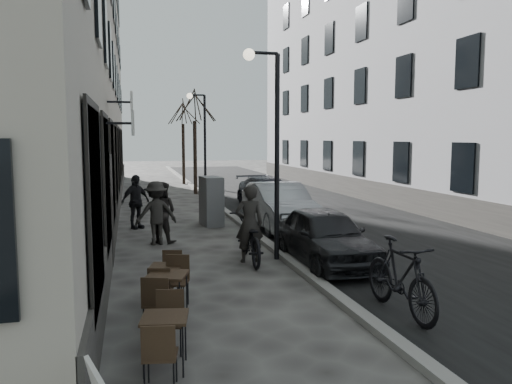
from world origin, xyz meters
name	(u,v)px	position (x,y,z in m)	size (l,w,h in m)	color
ground	(405,365)	(0.00, 0.00, 0.00)	(120.00, 120.00, 0.00)	#373432
road	(295,203)	(3.85, 16.00, 0.00)	(7.30, 60.00, 0.00)	black
kerb	(217,205)	(0.20, 16.00, 0.06)	(0.25, 60.00, 0.12)	gray
building_left	(62,14)	(-6.00, 16.50, 8.00)	(4.00, 35.00, 16.00)	#A59B8A
building_right	(404,33)	(9.50, 16.50, 8.00)	(4.00, 35.00, 16.00)	gray
streetlamp_near	(270,131)	(-0.17, 6.00, 3.16)	(0.90, 0.28, 5.09)	black
streetlamp_far	(201,134)	(-0.17, 18.00, 3.16)	(0.90, 0.28, 5.09)	black
tree_near	(194,106)	(-0.10, 21.00, 4.66)	(2.40, 2.40, 5.70)	black
tree_far	(183,112)	(-0.10, 27.00, 4.66)	(2.40, 2.40, 5.70)	black
bistro_set_a	(165,337)	(-3.09, 0.65, 0.44)	(0.68, 1.48, 0.85)	black
bistro_set_b	(168,291)	(-2.93, 2.49, 0.47)	(0.89, 1.60, 0.91)	black
bistro_set_c	(166,280)	(-2.89, 3.31, 0.42)	(0.71, 1.45, 0.83)	black
utility_cabinet	(211,201)	(-0.80, 11.21, 0.84)	(0.61, 1.12, 1.68)	slate
bicycle	(249,239)	(-0.72, 5.90, 0.58)	(0.76, 2.19, 1.15)	black
cyclist_rider	(249,224)	(-0.72, 5.90, 0.94)	(0.69, 0.45, 1.88)	black
pedestrian_near	(162,212)	(-2.63, 8.71, 0.88)	(0.86, 0.67, 1.76)	black
pedestrian_mid	(156,213)	(-2.80, 8.50, 0.90)	(1.16, 0.67, 1.79)	#2A2825
pedestrian_far	(135,202)	(-3.34, 11.18, 0.90)	(1.05, 0.44, 1.80)	black
car_near	(325,236)	(1.00, 5.30, 0.67)	(1.59, 3.95, 1.35)	black
car_mid	(279,206)	(1.30, 10.06, 0.75)	(1.59, 4.57, 1.51)	gray
car_far	(268,192)	(2.30, 15.07, 0.65)	(1.81, 4.46, 1.29)	#303139
moped	(400,277)	(0.93, 1.74, 0.65)	(0.61, 2.16, 1.30)	black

